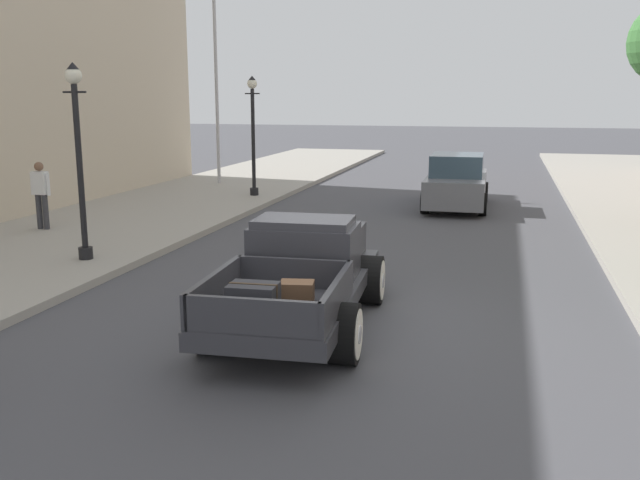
{
  "coord_description": "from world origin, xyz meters",
  "views": [
    {
      "loc": [
        2.48,
        -9.91,
        3.37
      ],
      "look_at": [
        -0.42,
        1.1,
        1.0
      ],
      "focal_mm": 39.02,
      "sensor_mm": 36.0,
      "label": 1
    }
  ],
  "objects_px": {
    "pedestrian_sidewalk_left": "(41,191)",
    "flagpole": "(221,28)",
    "car_background_grey": "(457,183)",
    "street_lamp_near": "(78,147)",
    "street_lamp_far": "(253,127)",
    "hotrod_truck_gunmetal": "(303,273)"
  },
  "relations": [
    {
      "from": "pedestrian_sidewalk_left",
      "to": "street_lamp_near",
      "type": "xyz_separation_m",
      "value": [
        2.85,
        -2.57,
        1.3
      ]
    },
    {
      "from": "pedestrian_sidewalk_left",
      "to": "flagpole",
      "type": "relative_size",
      "value": 0.18
    },
    {
      "from": "street_lamp_near",
      "to": "flagpole",
      "type": "distance_m",
      "value": 12.87
    },
    {
      "from": "street_lamp_near",
      "to": "flagpole",
      "type": "height_order",
      "value": "flagpole"
    },
    {
      "from": "street_lamp_near",
      "to": "street_lamp_far",
      "type": "relative_size",
      "value": 1.0
    },
    {
      "from": "car_background_grey",
      "to": "street_lamp_far",
      "type": "bearing_deg",
      "value": 179.59
    },
    {
      "from": "street_lamp_far",
      "to": "car_background_grey",
      "type": "bearing_deg",
      "value": -0.41
    },
    {
      "from": "pedestrian_sidewalk_left",
      "to": "street_lamp_far",
      "type": "relative_size",
      "value": 0.43
    },
    {
      "from": "flagpole",
      "to": "street_lamp_far",
      "type": "bearing_deg",
      "value": -51.57
    },
    {
      "from": "street_lamp_far",
      "to": "hotrod_truck_gunmetal",
      "type": "bearing_deg",
      "value": -66.62
    },
    {
      "from": "hotrod_truck_gunmetal",
      "to": "car_background_grey",
      "type": "distance_m",
      "value": 11.78
    },
    {
      "from": "flagpole",
      "to": "hotrod_truck_gunmetal",
      "type": "bearing_deg",
      "value": -63.41
    },
    {
      "from": "hotrod_truck_gunmetal",
      "to": "flagpole",
      "type": "xyz_separation_m",
      "value": [
        -7.24,
        14.47,
        5.02
      ]
    },
    {
      "from": "hotrod_truck_gunmetal",
      "to": "street_lamp_near",
      "type": "relative_size",
      "value": 1.3
    },
    {
      "from": "hotrod_truck_gunmetal",
      "to": "pedestrian_sidewalk_left",
      "type": "bearing_deg",
      "value": 149.28
    },
    {
      "from": "street_lamp_near",
      "to": "pedestrian_sidewalk_left",
      "type": "bearing_deg",
      "value": 137.99
    },
    {
      "from": "car_background_grey",
      "to": "street_lamp_far",
      "type": "distance_m",
      "value": 6.77
    },
    {
      "from": "flagpole",
      "to": "street_lamp_near",
      "type": "bearing_deg",
      "value": -80.53
    },
    {
      "from": "street_lamp_near",
      "to": "street_lamp_far",
      "type": "bearing_deg",
      "value": 89.26
    },
    {
      "from": "street_lamp_near",
      "to": "street_lamp_far",
      "type": "height_order",
      "value": "same"
    },
    {
      "from": "pedestrian_sidewalk_left",
      "to": "street_lamp_far",
      "type": "distance_m",
      "value": 7.67
    },
    {
      "from": "car_background_grey",
      "to": "street_lamp_near",
      "type": "relative_size",
      "value": 1.12
    }
  ]
}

